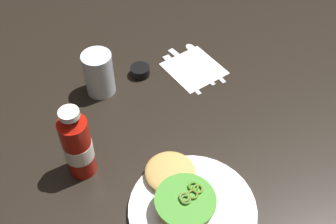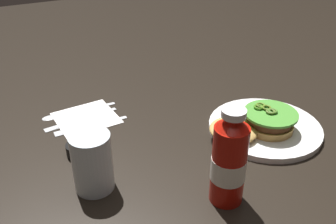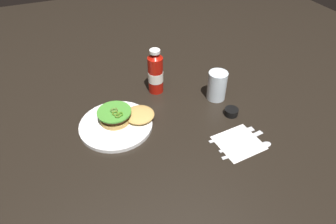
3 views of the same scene
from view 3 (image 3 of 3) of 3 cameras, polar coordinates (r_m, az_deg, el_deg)
The scene contains 10 objects.
ground_plane at distance 1.16m, azimuth -2.02°, elevation -0.67°, with size 3.00×3.00×0.00m, color black.
dinner_plate at distance 1.13m, azimuth -10.11°, elevation -2.35°, with size 0.27×0.27×0.01m, color white.
burger_sandwich at distance 1.12m, azimuth -8.52°, elevation -0.67°, with size 0.21×0.14×0.05m.
ketchup_bottle at distance 1.24m, azimuth -2.44°, elevation 7.55°, with size 0.07×0.07×0.20m.
water_glass at distance 1.23m, azimuth 9.49°, elevation 5.08°, with size 0.08×0.08×0.12m, color silver.
condiment_cup at distance 1.18m, azimuth 12.19°, elevation 0.03°, with size 0.05×0.05×0.03m, color black.
napkin at distance 1.08m, azimuth 13.57°, elevation -5.79°, with size 0.15×0.14×0.00m, color white.
spoon_utensil at distance 1.07m, azimuth 16.35°, elevation -6.63°, with size 0.20×0.03×0.00m.
butter_knife at distance 1.09m, azimuth 14.60°, elevation -5.16°, with size 0.20×0.04×0.00m.
fork_utensil at distance 1.11m, azimuth 13.06°, elevation -4.01°, with size 0.19×0.02×0.00m.
Camera 3 is at (-0.30, -0.83, 0.76)m, focal length 31.39 mm.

